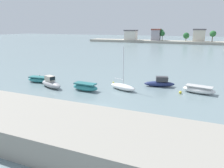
{
  "coord_description": "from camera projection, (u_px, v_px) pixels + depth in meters",
  "views": [
    {
      "loc": [
        10.77,
        -20.45,
        9.38
      ],
      "look_at": [
        -1.1,
        8.07,
        0.98
      ],
      "focal_mm": 34.26,
      "sensor_mm": 36.0,
      "label": 1
    }
  ],
  "objects": [
    {
      "name": "moored_boat_4",
      "position": [
        160.0,
        83.0,
        34.16
      ],
      "size": [
        4.98,
        2.59,
        1.61
      ],
      "rotation": [
        0.0,
        0.0,
        0.27
      ],
      "color": "navy",
      "rests_on": "ground"
    },
    {
      "name": "mooring_buoy_0",
      "position": [
        39.0,
        75.0,
        41.72
      ],
      "size": [
        0.27,
        0.27,
        0.27
      ],
      "primitive_type": "sphere",
      "color": "white",
      "rests_on": "ground"
    },
    {
      "name": "distant_shoreline",
      "position": [
        180.0,
        40.0,
        118.84
      ],
      "size": [
        109.95,
        10.49,
        7.96
      ],
      "color": "#9E998C",
      "rests_on": "ground"
    },
    {
      "name": "mooring_buoy_2",
      "position": [
        180.0,
        92.0,
        30.53
      ],
      "size": [
        0.41,
        0.41,
        0.41
      ],
      "primitive_type": "sphere",
      "color": "yellow",
      "rests_on": "ground"
    },
    {
      "name": "moored_boat_0",
      "position": [
        39.0,
        80.0,
        36.7
      ],
      "size": [
        4.51,
        1.93,
        1.0
      ],
      "rotation": [
        0.0,
        0.0,
        0.1
      ],
      "color": "teal",
      "rests_on": "ground"
    },
    {
      "name": "moored_boat_1",
      "position": [
        51.0,
        83.0,
        33.56
      ],
      "size": [
        5.02,
        3.15,
        1.84
      ],
      "rotation": [
        0.0,
        0.0,
        -0.37
      ],
      "color": "#9E9EA3",
      "rests_on": "ground"
    },
    {
      "name": "seawall_embankment",
      "position": [
        54.0,
        128.0,
        17.94
      ],
      "size": [
        71.29,
        7.4,
        2.17
      ],
      "primitive_type": "cube",
      "color": "gray",
      "rests_on": "ground"
    },
    {
      "name": "moored_boat_2",
      "position": [
        85.0,
        87.0,
        31.96
      ],
      "size": [
        4.2,
        1.78,
        1.17
      ],
      "rotation": [
        0.0,
        0.0,
        -0.05
      ],
      "color": "teal",
      "rests_on": "ground"
    },
    {
      "name": "moored_boat_3",
      "position": [
        123.0,
        87.0,
        32.33
      ],
      "size": [
        4.78,
        2.87,
        6.53
      ],
      "rotation": [
        0.0,
        0.0,
        -0.34
      ],
      "color": "white",
      "rests_on": "ground"
    },
    {
      "name": "mooring_buoy_1",
      "position": [
        113.0,
        83.0,
        35.96
      ],
      "size": [
        0.32,
        0.32,
        0.32
      ],
      "primitive_type": "sphere",
      "color": "yellow",
      "rests_on": "ground"
    },
    {
      "name": "mooring_buoy_3",
      "position": [
        159.0,
        79.0,
        38.67
      ],
      "size": [
        0.25,
        0.25,
        0.25
      ],
      "primitive_type": "sphere",
      "color": "white",
      "rests_on": "ground"
    },
    {
      "name": "moored_boat_5",
      "position": [
        199.0,
        90.0,
        30.77
      ],
      "size": [
        4.75,
        2.46,
        1.07
      ],
      "rotation": [
        0.0,
        0.0,
        -0.16
      ],
      "color": "white",
      "rests_on": "ground"
    },
    {
      "name": "ground_plane",
      "position": [
        94.0,
        110.0,
        24.67
      ],
      "size": [
        400.0,
        400.0,
        0.0
      ],
      "primitive_type": "plane",
      "color": "slate"
    }
  ]
}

